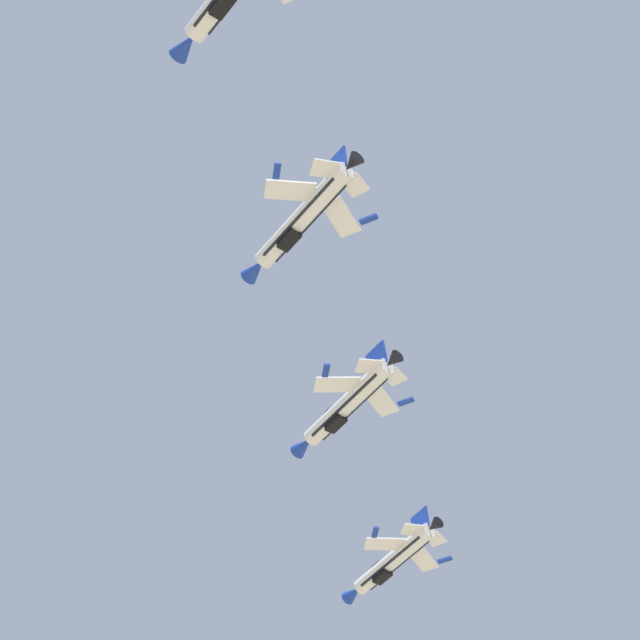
# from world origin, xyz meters

# --- Properties ---
(fighter_jet_lead) EXTENTS (10.42, 15.86, 4.38)m
(fighter_jet_lead) POSITION_xyz_m (60.20, 108.42, 103.69)
(fighter_jet_lead) COLOR white
(fighter_jet_left_wing) EXTENTS (10.37, 15.86, 4.39)m
(fighter_jet_left_wing) POSITION_xyz_m (44.75, 86.75, 101.36)
(fighter_jet_left_wing) COLOR white
(fighter_jet_right_wing) EXTENTS (10.43, 15.86, 4.37)m
(fighter_jet_right_wing) POSITION_xyz_m (31.97, 68.05, 101.35)
(fighter_jet_right_wing) COLOR white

